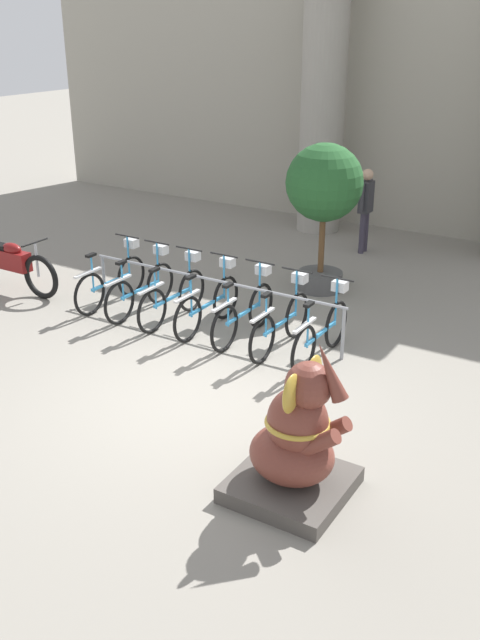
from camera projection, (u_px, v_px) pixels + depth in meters
ground_plane at (194, 398)px, 8.73m from camera, size 60.00×60.00×0.00m
building_facade at (436, 87)px, 14.28m from camera, size 20.00×0.20×6.00m
column_left at (323, 105)px, 14.62m from camera, size 1.15×1.15×5.16m
bike_rack at (212, 288)px, 10.51m from camera, size 4.34×0.05×0.77m
bicycle_0 at (112, 280)px, 11.43m from camera, size 0.48×1.68×1.05m
bicycle_1 at (142, 288)px, 11.11m from camera, size 0.48×1.68×1.05m
bicycle_2 at (174, 295)px, 10.81m from camera, size 0.48×1.68×1.05m
bicycle_3 at (209, 303)px, 10.52m from camera, size 0.48×1.68×1.05m
bicycle_4 at (245, 311)px, 10.22m from camera, size 0.48×1.68×1.05m
bicycle_5 at (281, 321)px, 9.89m from camera, size 0.48×1.68×1.05m
bicycle_6 at (322, 331)px, 9.58m from camera, size 0.48×1.68×1.05m
elephant_statue at (296, 443)px, 6.77m from camera, size 1.09×1.09×1.70m
motorcycle at (10, 264)px, 11.97m from camera, size 2.18×0.55×0.97m
person_pedestrian at (366, 203)px, 13.75m from camera, size 0.22×0.47×1.65m
potted_tree at (324, 191)px, 11.55m from camera, size 1.26×1.26×2.47m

